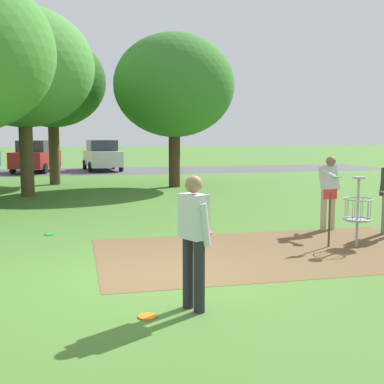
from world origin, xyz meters
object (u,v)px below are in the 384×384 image
Objects in this scene: frisbee_mid_grass at (147,316)px; parked_car_center_right at (102,155)px; disc_golf_basket at (355,209)px; parked_car_center_left at (36,156)px; frisbee_by_tee at (192,294)px; player_waiting_left at (194,235)px; tree_mid_center at (174,86)px; tree_near_right at (52,82)px; tree_far_left at (23,67)px; player_throwing at (329,188)px; frisbee_near_basket at (50,234)px.

frisbee_mid_grass is 24.90m from parked_car_center_right.
parked_car_center_left reaches higher than disc_golf_basket.
parked_car_center_left is at bearing 99.02° from frisbee_by_tee.
tree_mid_center is (2.61, 14.51, 3.21)m from player_waiting_left.
tree_near_right is (-2.43, 16.12, 4.42)m from frisbee_by_tee.
tree_mid_center is at bearing 18.83° from tree_far_left.
parked_car_center_left is at bearing 111.67° from player_throwing.
tree_far_left is at bearing -104.95° from parked_car_center_right.
tree_far_left reaches higher than tree_near_right.
parked_car_center_right is at bearing 89.90° from frisbee_by_tee.
tree_near_right reaches higher than parked_car_center_left.
disc_golf_basket is 0.81× the size of player_waiting_left.
player_throwing reaches higher than frisbee_near_basket.
disc_golf_basket is at bearing 29.68° from frisbee_by_tee.
disc_golf_basket is 12.32m from tree_mid_center.
player_waiting_left is 0.26× the size of tree_far_left.
parked_car_center_right is at bearing 72.93° from tree_near_right.
player_throwing reaches higher than frisbee_by_tee.
tree_mid_center is 1.45× the size of parked_car_center_right.
frisbee_near_basket is at bearing -96.33° from parked_car_center_right.
disc_golf_basket is 22.84m from parked_car_center_left.
player_waiting_left is 0.27× the size of tree_near_right.
player_throwing is at bearing 46.18° from player_waiting_left.
parked_car_center_left is (-7.90, 19.88, -0.06)m from player_throwing.
frisbee_by_tee is (-4.14, -3.84, -0.98)m from player_throwing.
player_throwing is at bearing -47.95° from tree_far_left.
frisbee_by_tee and frisbee_mid_grass have the same top height.
tree_far_left reaches higher than player_throwing.
frisbee_near_basket is (-2.01, 5.32, -0.96)m from player_waiting_left.
tree_mid_center is (2.50, 13.93, 4.17)m from frisbee_by_tee.
frisbee_by_tee is 14.75m from tree_mid_center.
player_throwing is at bearing -8.18° from frisbee_near_basket.
tree_near_right is (-0.31, 11.39, 4.42)m from frisbee_near_basket.
parked_car_center_left is (-1.34, 7.59, -3.51)m from tree_near_right.
player_waiting_left is (-4.24, -4.42, -0.02)m from player_throwing.
tree_near_right reaches higher than frisbee_by_tee.
tree_near_right reaches higher than disc_golf_basket.
frisbee_near_basket is 1.10× the size of frisbee_by_tee.
disc_golf_basket is at bearing 35.15° from player_waiting_left.
frisbee_by_tee is 16.89m from tree_near_right.
player_throwing is (0.34, 1.67, 0.23)m from disc_golf_basket.
frisbee_by_tee is 13.19m from tree_far_left.
parked_car_center_right reaches higher than frisbee_near_basket.
frisbee_mid_grass is at bearing -136.86° from player_throwing.
frisbee_by_tee is at bearing 44.81° from frisbee_mid_grass.
player_throwing is 6.39m from frisbee_near_basket.
frisbee_by_tee is 0.05× the size of parked_car_center_left.
disc_golf_basket is at bearing -80.32° from parked_car_center_right.
disc_golf_basket is at bearing -101.55° from player_throwing.
parked_car_center_right is (-4.09, 20.33, -0.06)m from player_throwing.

